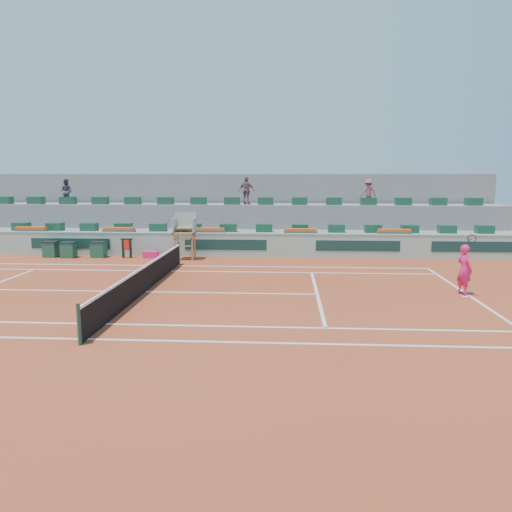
% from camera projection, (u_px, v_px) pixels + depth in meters
% --- Properties ---
extents(ground, '(90.00, 90.00, 0.00)m').
position_uv_depth(ground, '(145.00, 292.00, 18.63)').
color(ground, '#92371C').
rests_on(ground, ground).
extents(seating_tier_lower, '(36.00, 4.00, 1.20)m').
position_uv_depth(seating_tier_lower, '(196.00, 240.00, 29.08)').
color(seating_tier_lower, gray).
rests_on(seating_tier_lower, ground).
extents(seating_tier_upper, '(36.00, 2.40, 2.60)m').
position_uv_depth(seating_tier_upper, '(201.00, 225.00, 30.55)').
color(seating_tier_upper, gray).
rests_on(seating_tier_upper, ground).
extents(stadium_back_wall, '(36.00, 0.40, 4.40)m').
position_uv_depth(stadium_back_wall, '(205.00, 209.00, 31.98)').
color(stadium_back_wall, gray).
rests_on(stadium_back_wall, ground).
extents(player_bag, '(0.81, 0.36, 0.36)m').
position_uv_depth(player_bag, '(151.00, 255.00, 26.30)').
color(player_bag, '#F01F70').
rests_on(player_bag, ground).
extents(spectator_left, '(0.77, 0.61, 1.52)m').
position_uv_depth(spectator_left, '(66.00, 191.00, 30.15)').
color(spectator_left, '#454651').
rests_on(spectator_left, seating_tier_upper).
extents(spectator_mid, '(1.05, 0.73, 1.65)m').
position_uv_depth(spectator_mid, '(247.00, 191.00, 29.57)').
color(spectator_mid, '#7A515B').
rests_on(spectator_mid, seating_tier_upper).
extents(spectator_right, '(1.08, 0.78, 1.50)m').
position_uv_depth(spectator_right, '(368.00, 192.00, 29.10)').
color(spectator_right, '#944A53').
rests_on(spectator_right, seating_tier_upper).
extents(court_lines, '(23.89, 11.09, 0.01)m').
position_uv_depth(court_lines, '(145.00, 292.00, 18.63)').
color(court_lines, silver).
rests_on(court_lines, ground).
extents(tennis_net, '(0.10, 11.97, 1.10)m').
position_uv_depth(tennis_net, '(145.00, 278.00, 18.55)').
color(tennis_net, black).
rests_on(tennis_net, ground).
extents(advertising_hoarding, '(36.00, 0.34, 1.26)m').
position_uv_depth(advertising_hoarding, '(189.00, 244.00, 26.91)').
color(advertising_hoarding, '#93B9AA').
rests_on(advertising_hoarding, ground).
extents(umpire_chair, '(1.10, 0.90, 2.40)m').
position_uv_depth(umpire_chair, '(185.00, 230.00, 25.78)').
color(umpire_chair, '#99693A').
rests_on(umpire_chair, ground).
extents(seat_row_lower, '(32.90, 0.60, 0.44)m').
position_uv_depth(seat_row_lower, '(193.00, 227.00, 28.07)').
color(seat_row_lower, '#17472E').
rests_on(seat_row_lower, seating_tier_lower).
extents(seat_row_upper, '(32.90, 0.60, 0.44)m').
position_uv_depth(seat_row_upper, '(199.00, 201.00, 29.72)').
color(seat_row_upper, '#17472E').
rests_on(seat_row_upper, seating_tier_upper).
extents(flower_planters, '(26.80, 0.36, 0.28)m').
position_uv_depth(flower_planters, '(164.00, 230.00, 27.38)').
color(flower_planters, '#4F4F4F').
rests_on(flower_planters, seating_tier_lower).
extents(drink_cooler_a, '(0.76, 0.65, 0.84)m').
position_uv_depth(drink_cooler_a, '(99.00, 249.00, 26.50)').
color(drink_cooler_a, '#184A35').
rests_on(drink_cooler_a, ground).
extents(drink_cooler_b, '(0.74, 0.64, 0.84)m').
position_uv_depth(drink_cooler_b, '(68.00, 250.00, 26.39)').
color(drink_cooler_b, '#184A35').
rests_on(drink_cooler_b, ground).
extents(drink_cooler_c, '(0.73, 0.63, 0.84)m').
position_uv_depth(drink_cooler_c, '(51.00, 249.00, 26.59)').
color(drink_cooler_c, '#184A35').
rests_on(drink_cooler_c, ground).
extents(towel_rack, '(0.63, 0.10, 1.03)m').
position_uv_depth(towel_rack, '(127.00, 246.00, 26.30)').
color(towel_rack, black).
rests_on(towel_rack, ground).
extents(tennis_player, '(0.67, 0.96, 2.28)m').
position_uv_depth(tennis_player, '(464.00, 269.00, 18.12)').
color(tennis_player, '#F01F70').
rests_on(tennis_player, ground).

